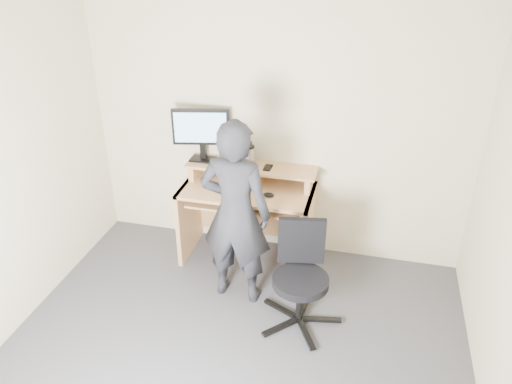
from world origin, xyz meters
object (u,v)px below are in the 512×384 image
at_px(desk, 250,204).
at_px(office_chair, 301,271).
at_px(person, 236,214).
at_px(monitor, 201,130).

relative_size(desk, office_chair, 1.43).
bearing_deg(person, monitor, -50.17).
relative_size(monitor, person, 0.32).
relative_size(desk, monitor, 2.31).
bearing_deg(monitor, person, -66.00).
distance_m(monitor, office_chair, 1.58).
xyz_separation_m(office_chair, person, (-0.57, 0.17, 0.35)).
xyz_separation_m(monitor, office_chair, (1.09, -0.87, -0.75)).
height_order(desk, person, person).
relative_size(monitor, office_chair, 0.62).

